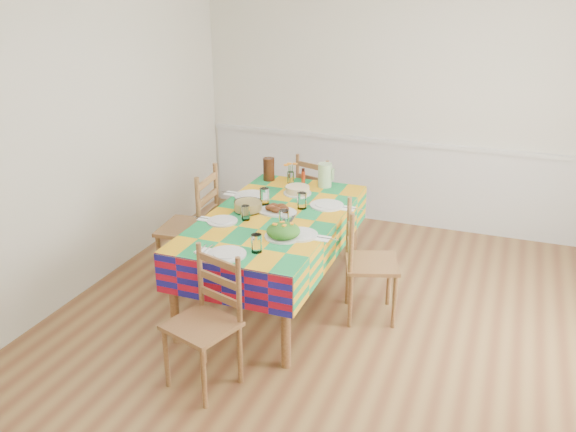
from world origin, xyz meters
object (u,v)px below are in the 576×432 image
(dining_table, at_px, (275,224))
(chair_right, at_px, (366,263))
(chair_near, at_px, (206,322))
(chair_left, at_px, (193,228))
(tea_pitcher, at_px, (269,169))
(green_pitcher, at_px, (325,175))
(meat_platter, at_px, (277,209))
(chair_far, at_px, (320,200))

(dining_table, relative_size, chair_right, 2.05)
(chair_near, height_order, chair_left, chair_left)
(tea_pitcher, distance_m, chair_left, 0.94)
(dining_table, distance_m, chair_right, 0.79)
(chair_left, distance_m, chair_right, 1.53)
(dining_table, distance_m, tea_pitcher, 0.91)
(green_pitcher, height_order, tea_pitcher, same)
(chair_near, bearing_deg, meat_platter, 108.31)
(meat_platter, xyz_separation_m, tea_pitcher, (-0.38, 0.74, 0.08))
(meat_platter, distance_m, green_pitcher, 0.78)
(dining_table, distance_m, green_pitcher, 0.85)
(meat_platter, height_order, chair_right, chair_right)
(tea_pitcher, height_order, chair_far, tea_pitcher)
(meat_platter, bearing_deg, chair_left, -175.95)
(meat_platter, height_order, chair_left, chair_left)
(chair_near, relative_size, chair_right, 0.98)
(chair_left, relative_size, chair_right, 1.12)
(meat_platter, relative_size, chair_far, 0.36)
(chair_left, bearing_deg, dining_table, 83.82)
(tea_pitcher, height_order, chair_left, chair_left)
(green_pitcher, height_order, chair_far, green_pitcher)
(chair_right, bearing_deg, chair_far, 13.86)
(green_pitcher, xyz_separation_m, chair_right, (0.61, -0.83, -0.39))
(chair_far, bearing_deg, tea_pitcher, 65.50)
(tea_pitcher, distance_m, chair_right, 1.46)
(tea_pitcher, bearing_deg, green_pitcher, 1.00)
(tea_pitcher, relative_size, chair_near, 0.23)
(meat_platter, relative_size, chair_left, 0.31)
(meat_platter, height_order, chair_far, chair_far)
(green_pitcher, bearing_deg, chair_far, 113.55)
(chair_far, bearing_deg, dining_table, 108.36)
(chair_left, bearing_deg, chair_right, 83.49)
(green_pitcher, xyz_separation_m, chair_left, (-0.92, -0.81, -0.34))
(chair_right, bearing_deg, green_pitcher, 17.64)
(dining_table, bearing_deg, chair_right, -1.03)
(green_pitcher, xyz_separation_m, chair_far, (-0.17, 0.40, -0.40))
(tea_pitcher, height_order, chair_right, tea_pitcher)
(chair_far, distance_m, chair_left, 1.42)
(meat_platter, relative_size, green_pitcher, 1.54)
(meat_platter, distance_m, tea_pitcher, 0.84)
(chair_near, bearing_deg, chair_far, 108.23)
(dining_table, xyz_separation_m, chair_far, (-0.01, 1.21, -0.21))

